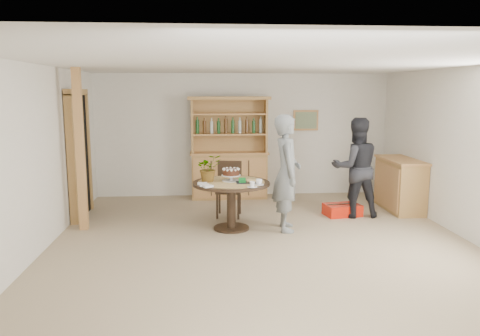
% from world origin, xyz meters
% --- Properties ---
extents(ground, '(7.00, 7.00, 0.00)m').
position_xyz_m(ground, '(0.00, 0.00, 0.00)').
color(ground, tan).
rests_on(ground, ground).
extents(room_shell, '(6.04, 7.04, 2.52)m').
position_xyz_m(room_shell, '(0.00, 0.01, 1.74)').
color(room_shell, white).
rests_on(room_shell, ground).
extents(doorway, '(0.13, 1.10, 2.18)m').
position_xyz_m(doorway, '(-2.93, 2.00, 1.11)').
color(doorway, black).
rests_on(doorway, ground).
extents(pine_post, '(0.12, 0.12, 2.50)m').
position_xyz_m(pine_post, '(-2.70, 1.20, 1.25)').
color(pine_post, tan).
rests_on(pine_post, ground).
extents(hutch, '(1.62, 0.54, 2.04)m').
position_xyz_m(hutch, '(-0.30, 3.24, 0.69)').
color(hutch, tan).
rests_on(hutch, ground).
extents(sideboard, '(0.54, 1.26, 0.94)m').
position_xyz_m(sideboard, '(2.74, 2.00, 0.47)').
color(sideboard, tan).
rests_on(sideboard, ground).
extents(dining_table, '(1.20, 1.20, 0.76)m').
position_xyz_m(dining_table, '(-0.39, 1.03, 0.60)').
color(dining_table, black).
rests_on(dining_table, ground).
extents(dining_chair, '(0.48, 0.48, 0.95)m').
position_xyz_m(dining_chair, '(-0.38, 1.86, 0.54)').
color(dining_chair, black).
rests_on(dining_chair, ground).
extents(birthday_cake, '(0.30, 0.30, 0.20)m').
position_xyz_m(birthday_cake, '(-0.39, 1.08, 0.88)').
color(birthday_cake, white).
rests_on(birthday_cake, dining_table).
extents(flower_vase, '(0.47, 0.44, 0.42)m').
position_xyz_m(flower_vase, '(-0.74, 1.08, 0.97)').
color(flower_vase, '#3F7233').
rests_on(flower_vase, dining_table).
extents(gift_tray, '(0.30, 0.20, 0.08)m').
position_xyz_m(gift_tray, '(-0.18, 0.91, 0.79)').
color(gift_tray, black).
rests_on(gift_tray, dining_table).
extents(coffee_cup_a, '(0.15, 0.15, 0.09)m').
position_xyz_m(coffee_cup_a, '(0.01, 0.75, 0.80)').
color(coffee_cup_a, white).
rests_on(coffee_cup_a, dining_table).
extents(coffee_cup_b, '(0.15, 0.15, 0.08)m').
position_xyz_m(coffee_cup_b, '(-0.11, 0.58, 0.79)').
color(coffee_cup_b, white).
rests_on(coffee_cup_b, dining_table).
extents(napkins, '(0.24, 0.33, 0.03)m').
position_xyz_m(napkins, '(-0.80, 0.72, 0.77)').
color(napkins, white).
rests_on(napkins, dining_table).
extents(teen_boy, '(0.46, 0.68, 1.80)m').
position_xyz_m(teen_boy, '(0.46, 0.93, 0.90)').
color(teen_boy, slate).
rests_on(teen_boy, ground).
extents(adult_person, '(0.83, 0.65, 1.71)m').
position_xyz_m(adult_person, '(1.78, 1.63, 0.85)').
color(adult_person, black).
rests_on(adult_person, ground).
extents(red_suitcase, '(0.66, 0.50, 0.21)m').
position_xyz_m(red_suitcase, '(1.59, 1.69, 0.10)').
color(red_suitcase, red).
rests_on(red_suitcase, ground).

